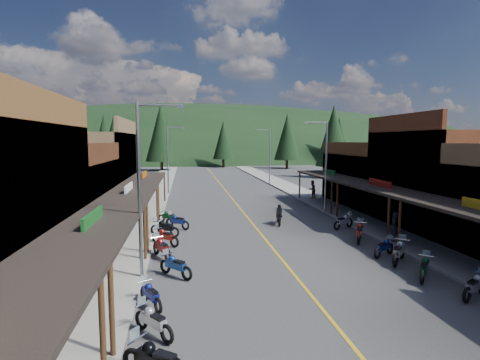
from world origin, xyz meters
name	(u,v)px	position (x,y,z in m)	size (l,w,h in m)	color
ground	(265,239)	(0.00, 0.00, 0.00)	(220.00, 220.00, 0.00)	#38383A
centerline	(229,195)	(0.00, 20.00, 0.01)	(0.15, 90.00, 0.01)	gold
sidewalk_west	(153,196)	(-8.70, 20.00, 0.07)	(3.40, 94.00, 0.15)	gray
sidewalk_east	(301,193)	(8.70, 20.00, 0.07)	(3.40, 94.00, 0.15)	gray
shop_west_2	(46,201)	(-13.75, 1.70, 2.53)	(10.90, 9.00, 6.20)	#3F2111
shop_west_3	(85,173)	(-13.78, 11.30, 3.52)	(10.90, 10.20, 8.20)	brown
shop_east_2	(445,179)	(13.78, 1.70, 3.52)	(10.90, 9.00, 8.20)	#562B19
shop_east_3	(377,179)	(13.75, 11.30, 2.53)	(10.90, 10.20, 6.20)	#4C2D16
streetlight_0	(143,183)	(-6.95, -6.00, 4.46)	(2.16, 0.18, 8.00)	gray
streetlight_1	(169,157)	(-6.95, 22.00, 4.46)	(2.16, 0.18, 8.00)	gray
streetlight_2	(324,162)	(6.95, 8.00, 4.46)	(2.16, 0.18, 8.00)	gray
streetlight_3	(269,154)	(6.95, 30.00, 4.46)	(2.16, 0.18, 8.00)	gray
ridge_hill	(197,156)	(0.00, 135.00, 0.00)	(310.00, 140.00, 60.00)	black
pine_0	(17,140)	(-40.00, 62.00, 6.48)	(5.04, 5.04, 11.00)	black
pine_1	(104,137)	(-24.00, 70.00, 7.24)	(5.88, 5.88, 12.50)	black
pine_2	(161,133)	(-10.00, 58.00, 7.99)	(6.72, 6.72, 14.00)	black
pine_3	(223,140)	(4.00, 66.00, 6.48)	(5.04, 5.04, 11.00)	black
pine_4	(287,137)	(18.00, 60.00, 7.24)	(5.88, 5.88, 12.50)	black
pine_5	(334,134)	(34.00, 72.00, 7.99)	(6.72, 6.72, 14.00)	black
pine_6	(392,140)	(46.00, 64.00, 6.48)	(5.04, 5.04, 11.00)	black
pine_7	(76,137)	(-32.00, 76.00, 7.24)	(5.88, 5.88, 12.50)	black
pine_8	(78,143)	(-22.00, 40.00, 5.98)	(4.48, 4.48, 10.00)	black
pine_9	(339,141)	(24.00, 45.00, 6.38)	(4.93, 4.93, 10.80)	black
pine_10	(115,138)	(-18.00, 50.00, 6.78)	(5.38, 5.38, 11.60)	black
pine_11	(333,136)	(20.00, 38.00, 7.19)	(5.82, 5.82, 12.40)	black
bike_west_2	(157,360)	(-5.86, -13.70, 0.65)	(0.76, 2.28, 1.30)	black
bike_west_3	(153,320)	(-6.14, -11.25, 0.56)	(0.65, 1.96, 1.12)	#AEAFB4
bike_west_4	(151,294)	(-6.42, -9.06, 0.53)	(0.62, 1.87, 1.07)	navy
bike_west_5	(176,265)	(-5.56, -5.96, 0.59)	(0.69, 2.08, 1.19)	navy
bike_west_6	(162,247)	(-6.37, -2.98, 0.63)	(0.73, 2.20, 1.26)	maroon
bike_west_7	(165,236)	(-6.32, -0.52, 0.60)	(0.70, 2.09, 1.19)	maroon
bike_west_8	(165,227)	(-6.47, 1.75, 0.62)	(0.72, 2.15, 1.23)	black
bike_west_9	(177,221)	(-5.67, 3.78, 0.60)	(0.70, 2.11, 1.20)	navy
bike_west_10	(168,216)	(-6.40, 5.86, 0.53)	(0.62, 1.86, 1.06)	#0D4419
bike_east_3	(475,285)	(6.41, -10.13, 0.57)	(0.66, 1.99, 1.14)	gray
bike_east_4	(424,267)	(5.72, -7.91, 0.58)	(0.68, 2.04, 1.16)	#0B381D
bike_east_5	(399,250)	(5.88, -5.58, 0.67)	(0.78, 2.33, 1.33)	#99999E
bike_east_6	(384,247)	(5.71, -4.41, 0.54)	(0.63, 1.89, 1.08)	navy
bike_east_7	(359,231)	(5.73, -1.40, 0.67)	(0.78, 2.34, 1.34)	maroon
bike_east_8	(343,221)	(6.20, 2.07, 0.58)	(0.68, 2.04, 1.17)	#A7A7AC
rider_on_bike	(279,216)	(1.91, 4.09, 0.64)	(1.01, 2.17, 1.59)	black
pedestrian_east_a	(394,226)	(7.63, -2.11, 1.08)	(0.68, 0.45, 1.86)	#2A2132
pedestrian_east_b	(312,189)	(8.56, 15.61, 1.10)	(0.93, 0.53, 1.91)	#4D3D30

